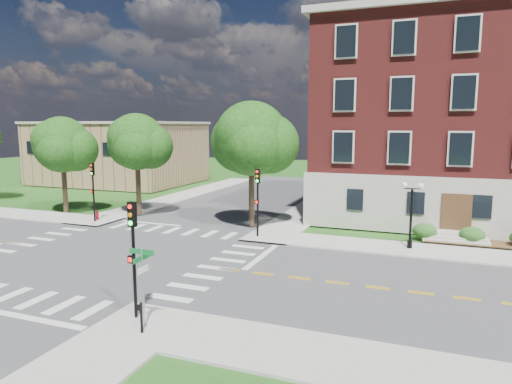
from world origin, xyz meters
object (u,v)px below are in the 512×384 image
(street_sign_pole, at_px, (143,272))
(traffic_signal_ne, at_px, (258,194))
(traffic_signal_nw, at_px, (93,184))
(traffic_signal_se, at_px, (133,245))
(push_button_post, at_px, (141,316))
(fire_hydrant, at_px, (97,215))
(twin_lamp_west, at_px, (411,211))

(street_sign_pole, bearing_deg, traffic_signal_ne, 93.75)
(traffic_signal_nw, bearing_deg, street_sign_pole, -44.95)
(traffic_signal_se, bearing_deg, push_button_post, -46.69)
(fire_hydrant, bearing_deg, traffic_signal_ne, -2.82)
(twin_lamp_west, relative_size, push_button_post, 3.53)
(street_sign_pole, relative_size, fire_hydrant, 4.13)
(traffic_signal_se, relative_size, traffic_signal_nw, 1.00)
(street_sign_pole, xyz_separation_m, fire_hydrant, (-15.65, 16.00, -1.84))
(street_sign_pole, bearing_deg, push_button_post, -65.57)
(push_button_post, relative_size, fire_hydrant, 1.60)
(twin_lamp_west, xyz_separation_m, street_sign_pole, (-9.23, -15.82, -0.21))
(traffic_signal_nw, height_order, twin_lamp_west, traffic_signal_nw)
(traffic_signal_ne, distance_m, twin_lamp_west, 10.27)
(traffic_signal_nw, relative_size, fire_hydrant, 6.40)
(traffic_signal_se, xyz_separation_m, traffic_signal_nw, (-14.49, 14.70, 0.00))
(twin_lamp_west, xyz_separation_m, fire_hydrant, (-24.88, 0.17, -2.06))
(traffic_signal_se, distance_m, twin_lamp_west, 18.28)
(traffic_signal_se, height_order, push_button_post, traffic_signal_se)
(twin_lamp_west, relative_size, street_sign_pole, 1.36)
(traffic_signal_ne, bearing_deg, traffic_signal_nw, -179.93)
(twin_lamp_west, bearing_deg, push_button_post, -118.73)
(traffic_signal_ne, height_order, traffic_signal_nw, same)
(traffic_signal_se, relative_size, street_sign_pole, 1.55)
(twin_lamp_west, height_order, street_sign_pole, twin_lamp_west)
(traffic_signal_se, distance_m, traffic_signal_nw, 20.64)
(traffic_signal_se, relative_size, twin_lamp_west, 1.13)
(traffic_signal_se, xyz_separation_m, fire_hydrant, (-14.86, 15.44, -2.72))
(push_button_post, bearing_deg, twin_lamp_west, 61.27)
(push_button_post, bearing_deg, traffic_signal_ne, 94.53)
(traffic_signal_ne, relative_size, street_sign_pole, 1.55)
(twin_lamp_west, bearing_deg, street_sign_pole, -120.26)
(twin_lamp_west, distance_m, fire_hydrant, 24.97)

